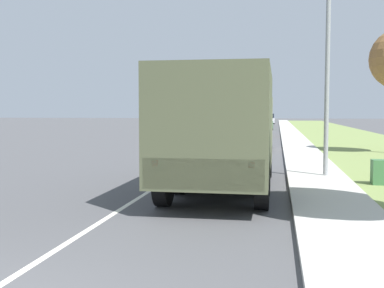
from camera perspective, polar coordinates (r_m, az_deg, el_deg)
name	(u,v)px	position (r m, az deg, el deg)	size (l,w,h in m)	color
ground_plane	(240,134)	(43.79, 5.74, 1.20)	(180.00, 180.00, 0.00)	#4C4C4F
lane_centre_stripe	(240,134)	(43.79, 5.74, 1.20)	(0.12, 120.00, 0.00)	silver
sidewalk_right	(291,134)	(43.68, 11.64, 1.21)	(1.80, 120.00, 0.12)	beige
grass_strip_right	(342,135)	(44.03, 17.37, 1.06)	(7.00, 120.00, 0.02)	olive
military_truck	(224,127)	(12.55, 3.76, 2.05)	(2.45, 7.62, 3.04)	#606647
car_nearest_ahead	(256,135)	(26.50, 7.60, 1.06)	(1.71, 4.54, 1.74)	silver
car_second_ahead	(258,127)	(39.64, 7.88, 1.97)	(1.87, 3.92, 1.67)	tan
car_third_ahead	(264,123)	(54.07, 8.56, 2.49)	(1.93, 3.92, 1.68)	#336B3D
car_fourth_ahead	(264,121)	(69.96, 8.53, 2.71)	(1.85, 3.95, 1.37)	black
car_farthest_ahead	(269,119)	(78.56, 9.13, 2.92)	(1.73, 4.73, 1.64)	silver
lamp_post	(322,22)	(15.45, 15.13, 13.82)	(1.69, 0.24, 7.94)	gray
utility_box	(382,172)	(14.61, 21.58, -3.12)	(0.55, 0.45, 0.70)	#3D7042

